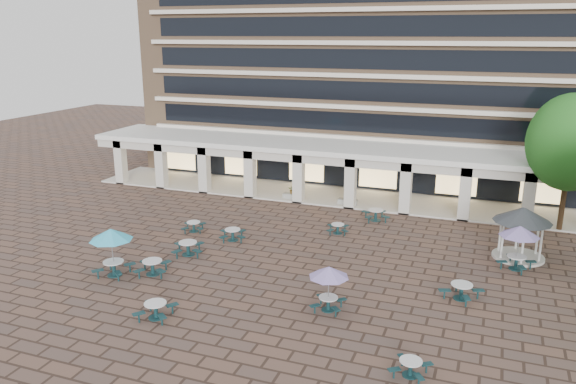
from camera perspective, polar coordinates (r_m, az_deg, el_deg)
name	(u,v)px	position (r m, az deg, el deg)	size (l,w,h in m)	color
ground	(262,263)	(33.42, -2.62, -7.17)	(120.00, 120.00, 0.00)	brown
apartment_building	(367,38)	(55.09, 7.99, 15.22)	(40.00, 15.50, 25.20)	#927052
retail_arcade	(333,161)	(45.86, 4.58, 3.12)	(42.00, 6.60, 4.40)	white
picnic_table_1	(152,266)	(32.56, -13.60, -7.32)	(2.22, 2.22, 0.83)	#113335
picnic_table_3	(411,366)	(23.63, 12.34, -16.92)	(1.70, 1.70, 0.68)	#113335
picnic_table_4	(111,236)	(32.32, -17.54, -4.31)	(2.37, 2.37, 2.74)	#113335
picnic_table_5	(156,309)	(27.84, -13.30, -11.48)	(1.94, 1.94, 0.80)	#113335
picnic_table_6	(329,274)	(27.25, 4.17, -8.27)	(1.98, 1.98, 2.29)	#113335
picnic_table_7	(461,290)	(30.22, 17.21, -9.49)	(2.26, 2.26, 0.82)	#113335
picnic_table_8	(188,247)	(34.85, -10.12, -5.54)	(2.29, 2.29, 0.84)	#113335
picnic_table_9	(233,234)	(36.85, -5.64, -4.23)	(2.09, 2.09, 0.77)	#113335
picnic_table_10	(338,228)	(38.08, 5.07, -3.64)	(1.71, 1.71, 0.66)	#113335
picnic_table_11	(520,233)	(34.27, 22.48, -3.86)	(2.26, 2.26, 2.61)	#113335
picnic_table_12	(194,226)	(38.82, -9.57, -3.39)	(1.87, 1.87, 0.69)	#113335
picnic_table_13	(376,214)	(40.96, 8.90, -2.22)	(2.24, 2.24, 0.82)	#113335
gazebo	(522,220)	(36.01, 22.70, -2.68)	(3.39, 3.39, 3.15)	beige
tree_east_c	(571,143)	(41.35, 26.82, 4.50)	(5.64, 5.64, 9.39)	#382816
planter_left	(292,194)	(45.58, 0.45, -0.23)	(1.50, 0.60, 1.17)	gray
planter_right	(348,199)	(44.26, 6.09, -0.76)	(1.50, 0.79, 1.23)	gray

